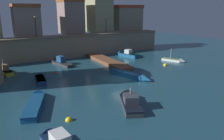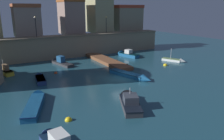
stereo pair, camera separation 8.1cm
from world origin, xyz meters
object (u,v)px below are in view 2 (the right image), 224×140
object	(u,v)px
moored_boat_7	(129,100)
mooring_buoy_2	(68,120)
quay_lamp_1	(106,22)
moored_boat_9	(36,102)
mooring_buoy_1	(165,65)
moored_boat_2	(126,54)
moored_boat_3	(40,78)
mooring_buoy_0	(56,73)
moored_boat_5	(3,70)
moored_boat_8	(59,62)
quay_lamp_0	(36,23)
moored_boat_6	(132,76)
moored_boat_0	(175,60)

from	to	relation	value
moored_boat_7	mooring_buoy_2	world-z (taller)	moored_boat_7
quay_lamp_1	moored_boat_9	distance (m)	29.08
moored_boat_7	mooring_buoy_1	bearing A→B (deg)	-30.48
moored_boat_9	moored_boat_2	bearing A→B (deg)	-33.72
moored_boat_3	mooring_buoy_0	size ratio (longest dim) A/B	8.83
mooring_buoy_1	moored_boat_5	bearing A→B (deg)	160.64
moored_boat_2	moored_boat_8	xyz separation A→B (m)	(-13.93, 0.19, -0.06)
moored_boat_7	moored_boat_9	xyz separation A→B (m)	(-8.38, 4.56, -0.14)
moored_boat_8	mooring_buoy_2	xyz separation A→B (m)	(-5.15, -20.47, -0.40)
quay_lamp_0	moored_boat_8	world-z (taller)	quay_lamp_0
moored_boat_3	moored_boat_8	distance (m)	9.27
quay_lamp_1	moored_boat_8	size ratio (longest dim) A/B	0.54
moored_boat_3	moored_boat_8	size ratio (longest dim) A/B	0.66
mooring_buoy_2	moored_boat_3	bearing A→B (deg)	89.16
quay_lamp_0	moored_boat_3	distance (m)	14.79
moored_boat_2	mooring_buoy_0	bearing A→B (deg)	91.10
moored_boat_9	moored_boat_5	bearing A→B (deg)	27.87
moored_boat_6	mooring_buoy_1	bearing A→B (deg)	91.89
moored_boat_2	moored_boat_5	size ratio (longest dim) A/B	1.01
quay_lamp_1	moored_boat_6	size ratio (longest dim) A/B	0.48
moored_boat_6	moored_boat_9	size ratio (longest dim) A/B	1.02
mooring_buoy_1	mooring_buoy_2	distance (m)	23.38
moored_boat_8	mooring_buoy_2	size ratio (longest dim) A/B	10.20
quay_lamp_0	moored_boat_9	distance (m)	22.35
moored_boat_0	quay_lamp_1	bearing A→B (deg)	-179.39
quay_lamp_0	moored_boat_2	size ratio (longest dim) A/B	0.66
moored_boat_6	moored_boat_7	bearing A→B (deg)	-52.77
moored_boat_0	moored_boat_5	bearing A→B (deg)	-131.27
moored_boat_5	moored_boat_6	world-z (taller)	moored_boat_5
mooring_buoy_1	moored_boat_7	bearing A→B (deg)	-144.42
moored_boat_0	moored_boat_8	bearing A→B (deg)	-140.79
mooring_buoy_0	moored_boat_2	bearing A→B (deg)	17.92
moored_boat_9	quay_lamp_0	bearing A→B (deg)	7.62
moored_boat_5	mooring_buoy_1	distance (m)	26.29
moored_boat_3	moored_boat_5	xyz separation A→B (m)	(-4.10, 6.57, 0.13)
quay_lamp_0	mooring_buoy_2	xyz separation A→B (m)	(-2.64, -25.67, -6.88)
quay_lamp_1	moored_boat_2	xyz separation A→B (m)	(1.74, -5.38, -6.27)
moored_boat_3	mooring_buoy_2	bearing A→B (deg)	-175.61
moored_boat_8	mooring_buoy_2	world-z (taller)	moored_boat_8
quay_lamp_1	mooring_buoy_0	size ratio (longest dim) A/B	7.23
moored_boat_3	mooring_buoy_1	xyz separation A→B (m)	(20.70, -2.15, -0.32)
moored_boat_0	moored_boat_5	world-z (taller)	moored_boat_0
moored_boat_0	moored_boat_8	xyz separation A→B (m)	(-19.33, 8.66, 0.13)
moored_boat_9	moored_boat_8	bearing A→B (deg)	-4.30
moored_boat_0	moored_boat_7	world-z (taller)	moored_boat_0
moored_boat_6	mooring_buoy_2	distance (m)	14.14
quay_lamp_1	moored_boat_9	xyz separation A→B (m)	(-19.20, -20.88, -6.41)
quay_lamp_0	mooring_buoy_1	distance (m)	24.70
moored_boat_2	moored_boat_6	xyz separation A→B (m)	(-7.14, -12.72, -0.15)
moored_boat_3	moored_boat_9	bearing A→B (deg)	170.65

